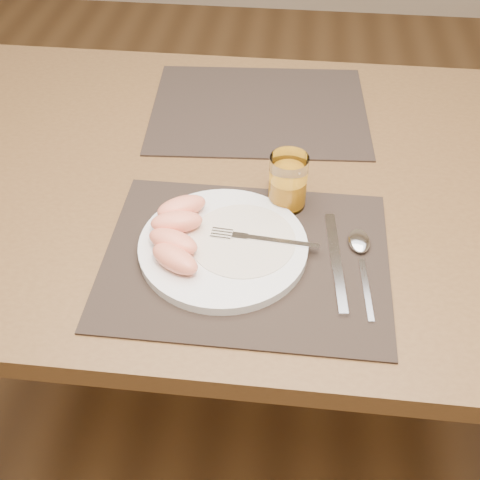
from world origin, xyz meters
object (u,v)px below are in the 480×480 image
object	(u,v)px
placemat_near	(246,258)
juice_glass	(288,184)
placemat_far	(259,109)
fork	(255,238)
knife	(337,269)
plate	(223,246)
table	(254,208)
spoon	(360,248)

from	to	relation	value
placemat_near	juice_glass	distance (m)	0.16
placemat_far	fork	size ratio (longest dim) A/B	2.57
knife	plate	bearing A→B (deg)	172.00
knife	table	bearing A→B (deg)	122.81
knife	juice_glass	xyz separation A→B (m)	(-0.09, 0.15, 0.04)
spoon	juice_glass	bearing A→B (deg)	140.59
table	knife	size ratio (longest dim) A/B	6.35
placemat_near	knife	size ratio (longest dim) A/B	2.04
table	placemat_far	xyz separation A→B (m)	(-0.01, 0.22, 0.09)
plate	placemat_near	bearing A→B (deg)	-18.34
placemat_far	juice_glass	bearing A→B (deg)	-76.24
placemat_far	knife	bearing A→B (deg)	-70.45
fork	placemat_near	bearing A→B (deg)	-112.62
placemat_far	knife	distance (m)	0.48
table	juice_glass	xyz separation A→B (m)	(0.06, -0.08, 0.13)
plate	juice_glass	distance (m)	0.16
placemat_near	placemat_far	world-z (taller)	same
fork	knife	world-z (taller)	fork
placemat_far	fork	world-z (taller)	fork
plate	knife	xyz separation A→B (m)	(0.18, -0.03, -0.01)
placemat_near	fork	distance (m)	0.04
placemat_near	juice_glass	world-z (taller)	juice_glass
placemat_near	spoon	bearing A→B (deg)	11.41
placemat_near	knife	xyz separation A→B (m)	(0.14, -0.01, 0.00)
placemat_near	table	bearing A→B (deg)	91.71
placemat_far	plate	world-z (taller)	plate
table	spoon	size ratio (longest dim) A/B	7.29
plate	fork	size ratio (longest dim) A/B	1.54
placemat_near	placemat_far	xyz separation A→B (m)	(-0.02, 0.44, 0.00)
table	placemat_far	distance (m)	0.24
knife	fork	bearing A→B (deg)	163.33
placemat_far	table	bearing A→B (deg)	-87.21
placemat_far	juice_glass	distance (m)	0.31
plate	knife	size ratio (longest dim) A/B	1.22
placemat_far	spoon	xyz separation A→B (m)	(0.20, -0.40, 0.01)
fork	juice_glass	size ratio (longest dim) A/B	1.78
knife	juice_glass	world-z (taller)	juice_glass
placemat_near	knife	world-z (taller)	knife
placemat_near	spoon	distance (m)	0.18
plate	spoon	bearing A→B (deg)	6.21
table	fork	bearing A→B (deg)	-84.77
spoon	juice_glass	distance (m)	0.16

